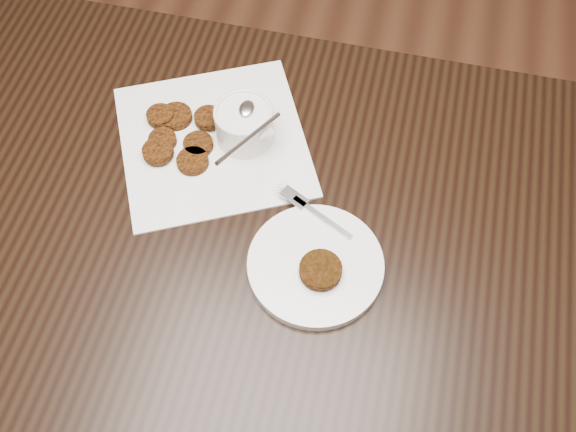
% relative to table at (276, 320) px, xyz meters
% --- Properties ---
extents(floor, '(4.00, 4.00, 0.00)m').
position_rel_table_xyz_m(floor, '(-0.03, -0.11, -0.38)').
color(floor, brown).
rests_on(floor, ground).
extents(table, '(1.42, 0.91, 0.75)m').
position_rel_table_xyz_m(table, '(0.00, 0.00, 0.00)').
color(table, black).
rests_on(table, floor).
extents(napkin, '(0.43, 0.43, 0.00)m').
position_rel_table_xyz_m(napkin, '(-0.15, 0.16, 0.38)').
color(napkin, white).
rests_on(napkin, table).
extents(sauce_ramekin, '(0.16, 0.16, 0.14)m').
position_rel_table_xyz_m(sauce_ramekin, '(-0.09, 0.18, 0.45)').
color(sauce_ramekin, silver).
rests_on(sauce_ramekin, napkin).
extents(patty_cluster, '(0.21, 0.21, 0.02)m').
position_rel_table_xyz_m(patty_cluster, '(-0.21, 0.15, 0.39)').
color(patty_cluster, '#65310D').
rests_on(patty_cluster, napkin).
extents(plate_with_patty, '(0.29, 0.29, 0.03)m').
position_rel_table_xyz_m(plate_with_patty, '(0.08, -0.04, 0.39)').
color(plate_with_patty, white).
rests_on(plate_with_patty, table).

